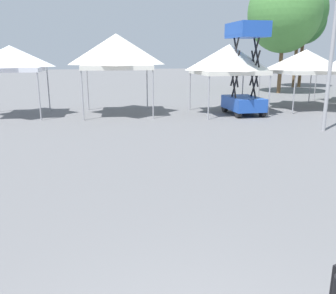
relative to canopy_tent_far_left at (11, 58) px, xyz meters
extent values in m
cylinder|color=#9E9EA3|center=(1.28, -1.37, -1.49)|extent=(0.06, 0.06, 2.26)
cylinder|color=#9E9EA3|center=(1.37, 1.28, -1.49)|extent=(0.06, 0.06, 2.26)
pyramid|color=white|center=(0.00, 0.00, 0.10)|extent=(2.87, 2.87, 0.94)
cube|color=white|center=(0.00, 0.00, -0.46)|extent=(2.85, 2.85, 0.20)
cylinder|color=#9E9EA3|center=(3.11, -1.73, -1.45)|extent=(0.06, 0.06, 2.33)
cylinder|color=#9E9EA3|center=(6.16, -1.91, -1.45)|extent=(0.06, 0.06, 2.33)
cylinder|color=#9E9EA3|center=(3.29, 1.33, -1.45)|extent=(0.06, 0.06, 2.33)
cylinder|color=#9E9EA3|center=(6.34, 1.15, -1.45)|extent=(0.06, 0.06, 2.33)
pyramid|color=white|center=(4.72, -0.29, 0.41)|extent=(3.40, 3.40, 1.40)
cube|color=white|center=(4.72, -0.29, -0.39)|extent=(3.36, 3.36, 0.20)
cylinder|color=#9E9EA3|center=(8.50, -2.63, -1.58)|extent=(0.06, 0.06, 2.08)
cylinder|color=#9E9EA3|center=(11.40, -2.56, -1.58)|extent=(0.06, 0.06, 2.08)
cylinder|color=#9E9EA3|center=(8.43, 0.27, -1.58)|extent=(0.06, 0.06, 2.08)
cylinder|color=#9E9EA3|center=(11.33, 0.34, -1.58)|extent=(0.06, 0.06, 2.08)
pyramid|color=white|center=(9.92, -1.15, 0.05)|extent=(3.12, 3.12, 1.17)
cube|color=white|center=(9.92, -1.15, -0.64)|extent=(3.09, 3.09, 0.20)
cylinder|color=#9E9EA3|center=(12.96, -2.00, -1.60)|extent=(0.06, 0.06, 2.04)
cylinder|color=#9E9EA3|center=(12.75, 1.33, -1.60)|extent=(0.06, 0.06, 2.04)
cylinder|color=#9E9EA3|center=(16.08, 1.55, -1.60)|extent=(0.06, 0.06, 2.04)
pyramid|color=white|center=(14.52, -0.23, -0.08)|extent=(3.73, 3.73, 1.00)
cube|color=white|center=(14.52, -0.23, -0.68)|extent=(3.69, 3.69, 0.20)
cylinder|color=#9E9EA3|center=(17.03, 2.47, -1.58)|extent=(0.06, 0.06, 2.07)
cylinder|color=black|center=(9.96, -2.51, -2.38)|extent=(0.18, 0.48, 0.48)
cylinder|color=black|center=(11.15, -2.51, -2.38)|extent=(0.18, 0.48, 0.48)
cylinder|color=black|center=(9.95, -0.79, -2.38)|extent=(0.18, 0.48, 0.48)
cylinder|color=black|center=(11.14, -0.78, -2.38)|extent=(0.18, 0.48, 0.48)
cube|color=blue|center=(10.55, -1.65, -2.08)|extent=(1.41, 2.30, 0.60)
cylinder|color=black|center=(10.06, -1.65, -1.34)|extent=(0.08, 0.95, 1.65)
cylinder|color=black|center=(10.06, -1.65, -1.34)|extent=(0.08, 0.95, 1.65)
cylinder|color=black|center=(11.04, -1.65, -1.34)|extent=(0.08, 0.95, 1.65)
cylinder|color=black|center=(11.04, -1.65, -1.34)|extent=(0.08, 0.95, 1.65)
cylinder|color=black|center=(10.06, -1.65, -0.47)|extent=(0.08, 0.95, 1.65)
cylinder|color=black|center=(10.06, -1.65, -0.47)|extent=(0.08, 0.95, 1.65)
cylinder|color=black|center=(11.04, -1.65, -0.47)|extent=(0.08, 0.95, 1.65)
cylinder|color=black|center=(11.04, -1.65, -0.47)|extent=(0.08, 0.95, 1.65)
cylinder|color=black|center=(10.06, -1.65, 0.41)|extent=(0.08, 0.95, 1.65)
cylinder|color=black|center=(10.06, -1.65, 0.41)|extent=(0.08, 0.95, 1.65)
cylinder|color=black|center=(11.04, -1.65, 0.41)|extent=(0.08, 0.95, 1.65)
cylinder|color=black|center=(11.04, -1.65, 0.41)|extent=(0.08, 0.95, 1.65)
cube|color=blue|center=(10.55, -1.65, 0.97)|extent=(1.34, 2.19, 0.12)
cube|color=blue|center=(10.55, -2.71, 1.30)|extent=(1.33, 0.06, 0.55)
cube|color=blue|center=(10.55, -0.59, 1.30)|extent=(1.33, 0.06, 0.55)
cube|color=blue|center=(9.91, -1.65, 1.30)|extent=(0.07, 2.19, 0.55)
cube|color=blue|center=(11.20, -1.65, 1.30)|extent=(0.07, 2.19, 0.55)
cylinder|color=brown|center=(17.07, 7.05, -0.80)|extent=(0.28, 0.28, 3.64)
ellipsoid|color=#47843D|center=(17.07, 7.05, 3.07)|extent=(5.13, 5.13, 5.64)
cylinder|color=brown|center=(20.65, 11.13, -0.38)|extent=(0.28, 0.28, 4.48)
ellipsoid|color=#387233|center=(20.65, 11.13, 3.66)|extent=(4.52, 4.52, 4.97)
cylinder|color=brown|center=(21.36, 11.42, -0.54)|extent=(0.28, 0.28, 4.15)
ellipsoid|color=#2D662D|center=(21.36, 11.42, 2.95)|extent=(3.54, 3.54, 3.89)
camera|label=1|loc=(3.63, -17.67, 0.19)|focal=38.38mm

